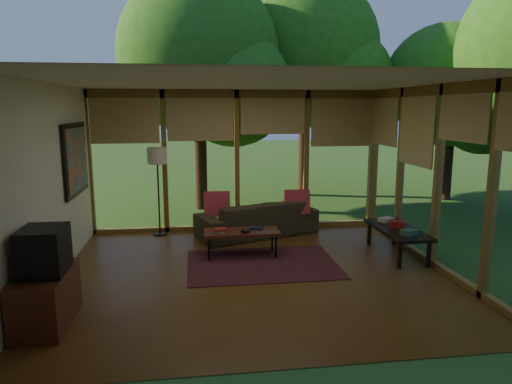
{
  "coord_description": "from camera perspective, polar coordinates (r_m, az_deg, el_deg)",
  "views": [
    {
      "loc": [
        -0.82,
        -6.24,
        2.36
      ],
      "look_at": [
        0.13,
        0.7,
        1.07
      ],
      "focal_mm": 32.0,
      "sensor_mm": 36.0,
      "label": 1
    }
  ],
  "objects": [
    {
      "name": "floor",
      "position": [
        6.72,
        -0.27,
        -10.09
      ],
      "size": [
        5.5,
        5.5,
        0.0
      ],
      "primitive_type": "plane",
      "color": "brown",
      "rests_on": "ground"
    },
    {
      "name": "ceiling",
      "position": [
        6.3,
        -0.29,
        13.55
      ],
      "size": [
        5.5,
        5.5,
        0.0
      ],
      "primitive_type": "plane",
      "rotation": [
        3.14,
        0.0,
        0.0
      ],
      "color": "white",
      "rests_on": "ground"
    },
    {
      "name": "wall_left",
      "position": [
        6.61,
        -24.64,
        0.71
      ],
      "size": [
        0.04,
        5.0,
        2.7
      ],
      "primitive_type": "cube",
      "color": "silver",
      "rests_on": "ground"
    },
    {
      "name": "wall_front",
      "position": [
        3.96,
        4.46,
        -4.36
      ],
      "size": [
        5.5,
        0.04,
        2.7
      ],
      "primitive_type": "cube",
      "color": "silver",
      "rests_on": "ground"
    },
    {
      "name": "window_wall_back",
      "position": [
        8.84,
        -2.4,
        3.89
      ],
      "size": [
        5.5,
        0.12,
        2.7
      ],
      "primitive_type": "cube",
      "color": "olive",
      "rests_on": "ground"
    },
    {
      "name": "window_wall_right",
      "position": [
        7.26,
        21.79,
        1.71
      ],
      "size": [
        0.12,
        5.0,
        2.7
      ],
      "primitive_type": "cube",
      "color": "olive",
      "rests_on": "ground"
    },
    {
      "name": "exterior_lawn",
      "position": [
        16.92,
        23.76,
        1.52
      ],
      "size": [
        40.0,
        40.0,
        0.0
      ],
      "primitive_type": "plane",
      "color": "#2E5720",
      "rests_on": "ground"
    },
    {
      "name": "tree_nw",
      "position": [
        10.85,
        -7.2,
        16.57
      ],
      "size": [
        3.66,
        3.66,
        5.37
      ],
      "color": "#362013",
      "rests_on": "ground"
    },
    {
      "name": "tree_ne",
      "position": [
        12.62,
        6.14,
        17.02
      ],
      "size": [
        3.88,
        3.88,
        5.76
      ],
      "color": "#362013",
      "rests_on": "ground"
    },
    {
      "name": "tree_far",
      "position": [
        12.69,
        22.47,
        12.12
      ],
      "size": [
        3.06,
        3.06,
        4.44
      ],
      "color": "#362013",
      "rests_on": "ground"
    },
    {
      "name": "rug",
      "position": [
        7.07,
        0.8,
        -8.98
      ],
      "size": [
        2.27,
        1.61,
        0.01
      ],
      "primitive_type": "cube",
      "color": "maroon",
      "rests_on": "floor"
    },
    {
      "name": "sofa",
      "position": [
        8.56,
        0.13,
        -3.28
      ],
      "size": [
        2.39,
        1.58,
        0.65
      ],
      "primitive_type": "imported",
      "rotation": [
        0.0,
        0.0,
        3.49
      ],
      "color": "#3A321D",
      "rests_on": "floor"
    },
    {
      "name": "pillow_left",
      "position": [
        8.38,
        -4.91,
        -1.59
      ],
      "size": [
        0.47,
        0.25,
        0.49
      ],
      "primitive_type": "cube",
      "rotation": [
        -0.21,
        0.0,
        0.0
      ],
      "color": "maroon",
      "rests_on": "sofa"
    },
    {
      "name": "pillow_right",
      "position": [
        8.59,
        5.14,
        -1.32
      ],
      "size": [
        0.46,
        0.25,
        0.49
      ],
      "primitive_type": "cube",
      "rotation": [
        -0.21,
        0.0,
        0.0
      ],
      "color": "maroon",
      "rests_on": "sofa"
    },
    {
      "name": "ct_book_lower",
      "position": [
        7.25,
        -4.53,
        -4.94
      ],
      "size": [
        0.2,
        0.17,
        0.03
      ],
      "primitive_type": "cube",
      "rotation": [
        0.0,
        0.0,
        -0.24
      ],
      "color": "#B6ADA5",
      "rests_on": "coffee_table"
    },
    {
      "name": "ct_book_upper",
      "position": [
        7.24,
        -4.53,
        -4.68
      ],
      "size": [
        0.22,
        0.18,
        0.03
      ],
      "primitive_type": "cube",
      "rotation": [
        0.0,
        0.0,
        0.14
      ],
      "color": "maroon",
      "rests_on": "coffee_table"
    },
    {
      "name": "ct_book_side",
      "position": [
        7.43,
        0.05,
        -4.51
      ],
      "size": [
        0.24,
        0.21,
        0.03
      ],
      "primitive_type": "cube",
      "rotation": [
        0.0,
        0.0,
        -0.29
      ],
      "color": "black",
      "rests_on": "coffee_table"
    },
    {
      "name": "ct_bowl",
      "position": [
        7.23,
        -1.33,
        -4.77
      ],
      "size": [
        0.16,
        0.16,
        0.07
      ],
      "primitive_type": "ellipsoid",
      "color": "black",
      "rests_on": "coffee_table"
    },
    {
      "name": "media_cabinet",
      "position": [
        5.63,
        -24.77,
        -12.02
      ],
      "size": [
        0.5,
        1.0,
        0.6
      ],
      "primitive_type": "cube",
      "color": "#562717",
      "rests_on": "floor"
    },
    {
      "name": "television",
      "position": [
        5.45,
        -25.01,
        -6.65
      ],
      "size": [
        0.45,
        0.55,
        0.5
      ],
      "primitive_type": "cube",
      "color": "black",
      "rests_on": "media_cabinet"
    },
    {
      "name": "console_book_a",
      "position": [
        7.34,
        18.61,
        -4.8
      ],
      "size": [
        0.27,
        0.23,
        0.08
      ],
      "primitive_type": "cube",
      "rotation": [
        0.0,
        0.0,
        0.31
      ],
      "color": "#335947",
      "rests_on": "side_console"
    },
    {
      "name": "console_book_b",
      "position": [
        7.73,
        17.15,
        -3.86
      ],
      "size": [
        0.29,
        0.25,
        0.11
      ],
      "primitive_type": "cube",
      "rotation": [
        0.0,
        0.0,
        -0.4
      ],
      "color": "maroon",
      "rests_on": "side_console"
    },
    {
      "name": "console_book_c",
      "position": [
        8.09,
        15.96,
        -3.34
      ],
      "size": [
        0.29,
        0.26,
        0.07
      ],
      "primitive_type": "cube",
      "rotation": [
        0.0,
        0.0,
        0.44
      ],
      "color": "#B6ADA5",
      "rests_on": "side_console"
    },
    {
      "name": "floor_lamp",
      "position": [
        8.59,
        -12.24,
        3.85
      ],
      "size": [
        0.36,
        0.36,
        1.65
      ],
      "color": "black",
      "rests_on": "floor"
    },
    {
      "name": "coffee_table",
      "position": [
        7.34,
        -1.81,
        -5.11
      ],
      "size": [
        1.2,
        0.5,
        0.43
      ],
      "color": "#562717",
      "rests_on": "floor"
    },
    {
      "name": "side_console",
      "position": [
        7.71,
        17.27,
        -4.67
      ],
      "size": [
        0.6,
        1.4,
        0.46
      ],
      "color": "black",
      "rests_on": "floor"
    },
    {
      "name": "wall_painting",
      "position": [
        7.91,
        -21.61,
        3.85
      ],
      "size": [
        0.06,
        1.35,
        1.15
      ],
      "color": "black",
      "rests_on": "wall_left"
    }
  ]
}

